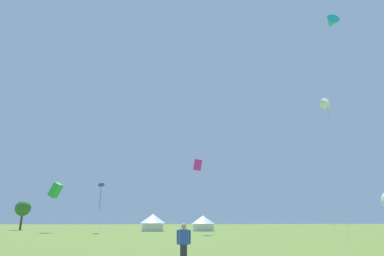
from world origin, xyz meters
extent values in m
cone|color=white|center=(29.85, 52.56, 24.95)|extent=(2.31, 2.44, 2.62)
cylinder|color=#A4A4A4|center=(29.85, 52.56, 23.05)|extent=(0.07, 0.07, 2.61)
cylinder|color=#B2B2B7|center=(28.80, 52.15, 12.47)|extent=(2.12, 0.84, 24.95)
cone|color=#1EB7CC|center=(15.55, 25.00, 24.03)|extent=(1.52, 1.69, 1.76)
cylinder|color=#B2B2B7|center=(14.33, 24.03, 12.01)|extent=(2.47, 1.98, 24.03)
cube|color=#E02DA3|center=(2.13, 43.36, 10.17)|extent=(1.35, 1.49, 1.84)
cylinder|color=#B2B2B7|center=(3.26, 42.98, 5.08)|extent=(2.26, 0.79, 10.17)
ellipsoid|color=blue|center=(-13.30, 50.08, 7.68)|extent=(1.52, 3.16, 0.93)
cylinder|color=#183599|center=(-13.30, 50.08, 5.38)|extent=(0.07, 0.07, 3.42)
cylinder|color=#B2B2B7|center=(-12.97, 49.09, 3.84)|extent=(0.68, 2.01, 7.68)
cube|color=green|center=(-21.46, 53.09, 6.96)|extent=(2.58, 2.05, 2.76)
cylinder|color=#B2B2B7|center=(-22.08, 52.19, 3.48)|extent=(1.26, 1.81, 6.96)
cube|color=#2D51AD|center=(-2.96, 8.00, 1.20)|extent=(0.37, 0.23, 0.60)
sphere|color=tan|center=(-2.96, 8.00, 1.62)|extent=(0.22, 0.22, 0.22)
cylinder|color=#2D51AD|center=(-3.20, 8.00, 1.20)|extent=(0.09, 0.09, 0.55)
cylinder|color=#2D51AD|center=(-2.72, 8.00, 1.20)|extent=(0.09, 0.09, 0.55)
cube|color=white|center=(-4.59, 57.67, 0.72)|extent=(3.82, 3.82, 1.43)
cone|color=white|center=(-4.59, 57.67, 2.27)|extent=(4.78, 4.78, 1.67)
cube|color=white|center=(4.91, 57.67, 0.66)|extent=(3.52, 3.52, 1.32)
cone|color=white|center=(4.91, 57.67, 2.09)|extent=(4.40, 4.40, 1.54)
cylinder|color=brown|center=(-32.52, 69.24, 1.67)|extent=(0.44, 0.44, 3.34)
sphere|color=#33702D|center=(-32.52, 69.24, 4.48)|extent=(3.24, 3.24, 3.24)
camera|label=1|loc=(-4.12, -5.70, 1.82)|focal=30.21mm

